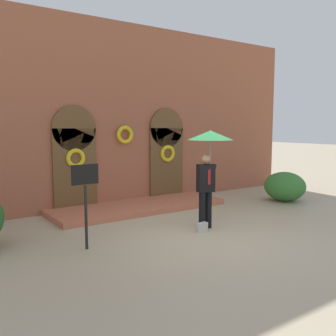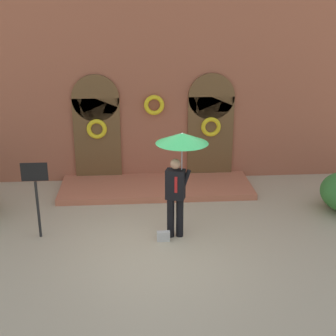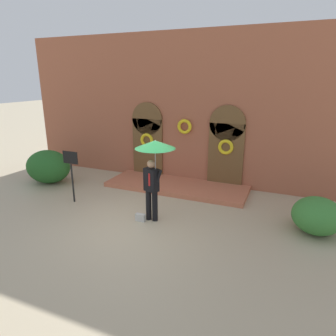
% 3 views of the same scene
% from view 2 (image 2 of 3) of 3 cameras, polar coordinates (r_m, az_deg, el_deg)
% --- Properties ---
extents(ground_plane, '(80.00, 80.00, 0.00)m').
position_cam_2_polar(ground_plane, '(10.13, -0.60, -9.28)').
color(ground_plane, tan).
extents(building_facade, '(14.00, 2.30, 5.60)m').
position_cam_2_polar(building_facade, '(13.19, -1.79, 9.98)').
color(building_facade, '#9E563D').
rests_on(building_facade, ground).
extents(person_with_umbrella, '(1.10, 1.10, 2.36)m').
position_cam_2_polar(person_with_umbrella, '(9.72, 1.51, 1.75)').
color(person_with_umbrella, black).
rests_on(person_with_umbrella, ground).
extents(handbag, '(0.28, 0.12, 0.22)m').
position_cam_2_polar(handbag, '(10.21, -0.57, -8.31)').
color(handbag, '#B7B7B2').
rests_on(handbag, ground).
extents(sign_post, '(0.56, 0.06, 1.72)m').
position_cam_2_polar(sign_post, '(10.33, -15.81, -2.32)').
color(sign_post, black).
rests_on(sign_post, ground).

